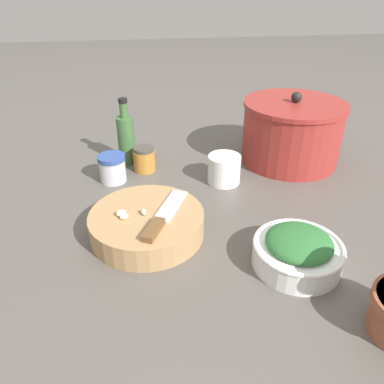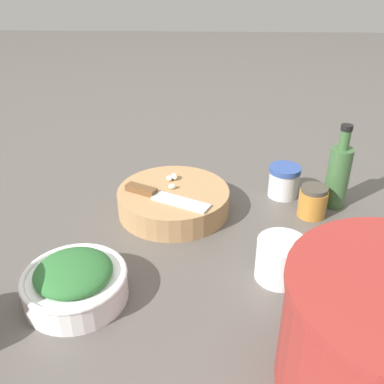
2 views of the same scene
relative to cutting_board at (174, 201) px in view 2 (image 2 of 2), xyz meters
name	(u,v)px [view 2 (image 2 of 2)]	position (x,y,z in m)	size (l,w,h in m)	color
ground_plane	(185,239)	(-0.03, 0.10, -0.03)	(5.00, 5.00, 0.00)	#56514C
cutting_board	(174,201)	(0.00, 0.00, 0.00)	(0.24, 0.24, 0.05)	tan
chef_knife	(161,196)	(0.02, 0.03, 0.03)	(0.18, 0.11, 0.01)	brown
garlic_cloves	(172,179)	(0.00, -0.04, 0.03)	(0.03, 0.06, 0.01)	#EDE7C4
herb_bowl	(75,282)	(0.14, 0.27, 0.01)	(0.17, 0.17, 0.07)	white
spice_jar	(284,181)	(-0.24, -0.08, 0.01)	(0.07, 0.07, 0.07)	silver
coffee_mug	(282,259)	(-0.20, 0.21, 0.01)	(0.11, 0.08, 0.07)	white
honey_jar	(313,202)	(-0.29, 0.00, 0.01)	(0.06, 0.06, 0.07)	#BC7A2D
oil_bottle	(338,175)	(-0.35, -0.04, 0.05)	(0.05, 0.05, 0.19)	#3D6638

